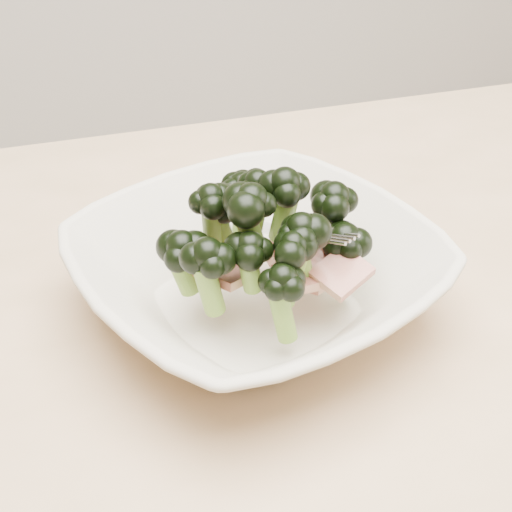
# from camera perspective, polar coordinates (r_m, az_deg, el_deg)

# --- Properties ---
(dining_table) EXTENTS (1.20, 0.80, 0.75)m
(dining_table) POSITION_cam_1_polar(r_m,az_deg,el_deg) (0.63, 5.60, -12.63)
(dining_table) COLOR tan
(dining_table) RESTS_ON ground
(broccoli_dish) EXTENTS (0.34, 0.34, 0.13)m
(broccoli_dish) POSITION_cam_1_polar(r_m,az_deg,el_deg) (0.55, 0.10, -0.87)
(broccoli_dish) COLOR beige
(broccoli_dish) RESTS_ON dining_table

